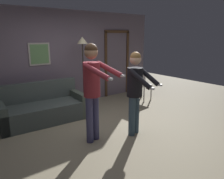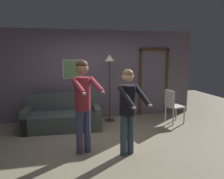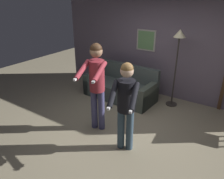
{
  "view_description": "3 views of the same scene",
  "coord_description": "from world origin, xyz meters",
  "px_view_note": "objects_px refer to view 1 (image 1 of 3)",
  "views": [
    {
      "loc": [
        -2.51,
        -3.31,
        1.95
      ],
      "look_at": [
        -0.09,
        -0.19,
        0.95
      ],
      "focal_mm": 35.0,
      "sensor_mm": 36.0,
      "label": 1
    },
    {
      "loc": [
        -0.84,
        -4.16,
        1.92
      ],
      "look_at": [
        0.08,
        -0.17,
        1.24
      ],
      "focal_mm": 35.0,
      "sensor_mm": 36.0,
      "label": 2
    },
    {
      "loc": [
        1.94,
        -3.23,
        2.63
      ],
      "look_at": [
        0.03,
        -0.34,
        1.1
      ],
      "focal_mm": 35.0,
      "sensor_mm": 36.0,
      "label": 3
    }
  ],
  "objects_px": {
    "couch": "(43,109)",
    "dining_chair_distant": "(141,83)",
    "person_standing_left": "(93,83)",
    "person_standing_right": "(135,86)",
    "torchiere_lamp": "(83,52)"
  },
  "relations": [
    {
      "from": "torchiere_lamp",
      "to": "dining_chair_distant",
      "type": "distance_m",
      "value": 2.01
    },
    {
      "from": "person_standing_right",
      "to": "dining_chair_distant",
      "type": "bearing_deg",
      "value": 41.62
    },
    {
      "from": "torchiere_lamp",
      "to": "person_standing_right",
      "type": "distance_m",
      "value": 2.23
    },
    {
      "from": "couch",
      "to": "person_standing_left",
      "type": "relative_size",
      "value": 1.08
    },
    {
      "from": "couch",
      "to": "torchiere_lamp",
      "type": "distance_m",
      "value": 1.84
    },
    {
      "from": "person_standing_right",
      "to": "torchiere_lamp",
      "type": "bearing_deg",
      "value": 86.71
    },
    {
      "from": "person_standing_left",
      "to": "person_standing_right",
      "type": "xyz_separation_m",
      "value": [
        0.81,
        -0.25,
        -0.13
      ]
    },
    {
      "from": "torchiere_lamp",
      "to": "dining_chair_distant",
      "type": "xyz_separation_m",
      "value": [
        1.66,
        -0.58,
        -0.98
      ]
    },
    {
      "from": "couch",
      "to": "torchiere_lamp",
      "type": "height_order",
      "value": "torchiere_lamp"
    },
    {
      "from": "torchiere_lamp",
      "to": "person_standing_left",
      "type": "bearing_deg",
      "value": -116.0
    },
    {
      "from": "torchiere_lamp",
      "to": "dining_chair_distant",
      "type": "bearing_deg",
      "value": -19.2
    },
    {
      "from": "person_standing_right",
      "to": "dining_chair_distant",
      "type": "xyz_separation_m",
      "value": [
        1.78,
        1.58,
        -0.45
      ]
    },
    {
      "from": "person_standing_left",
      "to": "dining_chair_distant",
      "type": "height_order",
      "value": "person_standing_left"
    },
    {
      "from": "torchiere_lamp",
      "to": "dining_chair_distant",
      "type": "height_order",
      "value": "torchiere_lamp"
    },
    {
      "from": "couch",
      "to": "dining_chair_distant",
      "type": "bearing_deg",
      "value": -4.16
    }
  ]
}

